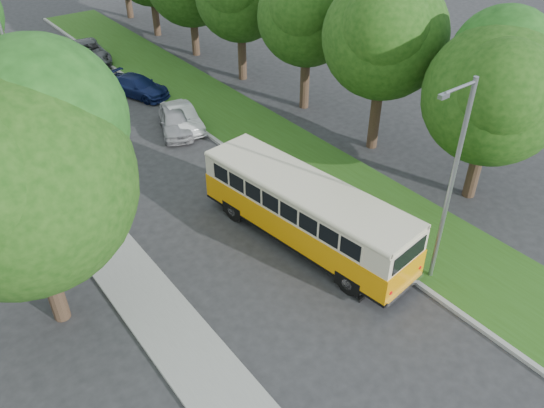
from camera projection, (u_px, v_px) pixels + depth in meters
ground at (301, 289)px, 19.65m from camera, size 120.00×120.00×0.00m
curb at (291, 194)px, 24.63m from camera, size 0.20×70.00×0.15m
grass_verge at (329, 178)px, 25.80m from camera, size 4.50×70.00×0.13m
sidewalk at (123, 268)px, 20.48m from camera, size 2.20×70.00×0.12m
treeline at (140, 5)px, 29.45m from camera, size 24.27×41.91×9.46m
lamppost_near at (450, 182)px, 17.59m from camera, size 1.71×0.16×8.00m
lamppost_far at (13, 80)px, 25.32m from camera, size 1.71×0.16×7.50m
warning_sign at (58, 157)px, 24.20m from camera, size 0.56×0.10×2.50m
vintage_bus at (305, 213)px, 21.09m from camera, size 3.71×9.90×2.87m
car_silver at (175, 121)px, 29.45m from camera, size 2.97×4.32×1.37m
car_white at (182, 118)px, 29.85m from camera, size 1.96×4.05×1.28m
car_blue at (138, 86)px, 33.54m from camera, size 3.24×4.72×1.27m
car_grey at (88, 52)px, 38.40m from camera, size 2.90×5.39×1.44m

